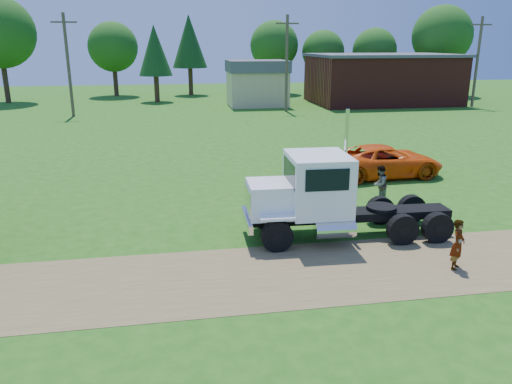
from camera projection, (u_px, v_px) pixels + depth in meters
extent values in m
plane|color=#205813|center=(355.00, 268.00, 15.05)|extent=(140.00, 140.00, 0.00)
cube|color=brown|center=(355.00, 268.00, 15.05)|extent=(120.00, 4.20, 0.01)
cube|color=black|center=(350.00, 215.00, 17.42)|extent=(7.17, 1.15, 0.29)
cylinder|color=black|center=(277.00, 236.00, 16.16)|extent=(1.06, 0.37, 1.05)
cylinder|color=black|center=(277.00, 236.00, 16.16)|extent=(0.38, 0.36, 0.37)
cylinder|color=black|center=(267.00, 215.00, 18.10)|extent=(1.06, 0.37, 1.05)
cylinder|color=black|center=(267.00, 215.00, 18.10)|extent=(0.38, 0.36, 0.37)
cylinder|color=black|center=(403.00, 229.00, 16.72)|extent=(1.06, 0.37, 1.05)
cylinder|color=black|center=(403.00, 229.00, 16.72)|extent=(0.38, 0.36, 0.37)
cylinder|color=black|center=(380.00, 210.00, 18.65)|extent=(1.06, 0.37, 1.05)
cylinder|color=black|center=(380.00, 210.00, 18.65)|extent=(0.38, 0.36, 0.37)
cylinder|color=black|center=(437.00, 228.00, 16.88)|extent=(1.06, 0.37, 1.05)
cylinder|color=black|center=(437.00, 228.00, 16.88)|extent=(0.38, 0.36, 0.37)
cylinder|color=black|center=(411.00, 209.00, 18.81)|extent=(1.06, 0.37, 1.05)
cylinder|color=black|center=(411.00, 209.00, 18.81)|extent=(0.38, 0.36, 0.37)
cube|color=white|center=(273.00, 199.00, 16.86)|extent=(1.77, 1.68, 1.14)
cube|color=silver|center=(248.00, 201.00, 16.76)|extent=(0.13, 1.43, 0.95)
cube|color=silver|center=(247.00, 220.00, 16.95)|extent=(0.22, 2.19, 0.29)
cube|color=white|center=(318.00, 183.00, 16.92)|extent=(2.08, 2.35, 2.00)
cube|color=black|center=(290.00, 172.00, 16.67)|extent=(0.11, 1.90, 0.81)
cube|color=black|center=(327.00, 180.00, 15.71)|extent=(1.43, 0.09, 0.71)
cube|color=black|center=(310.00, 163.00, 17.89)|extent=(1.43, 0.09, 0.71)
cube|color=white|center=(277.00, 218.00, 15.99)|extent=(1.16, 0.47, 0.10)
cube|color=white|center=(267.00, 199.00, 17.92)|extent=(1.16, 0.47, 0.10)
cylinder|color=silver|center=(335.00, 230.00, 16.30)|extent=(1.35, 0.62, 0.57)
cylinder|color=silver|center=(345.00, 172.00, 17.49)|extent=(0.14, 0.14, 4.38)
cylinder|color=black|center=(381.00, 207.00, 17.51)|extent=(1.08, 1.08, 0.11)
imported|color=#E9500A|center=(385.00, 161.00, 25.12)|extent=(5.89, 2.95, 1.60)
imported|color=#999999|center=(458.00, 244.00, 14.84)|extent=(0.66, 0.67, 1.55)
imported|color=#999999|center=(380.00, 184.00, 20.92)|extent=(1.00, 1.00, 1.64)
cube|color=maroon|center=(382.00, 80.00, 54.99)|extent=(15.00, 10.00, 5.00)
cube|color=#505155|center=(384.00, 55.00, 54.23)|extent=(15.40, 10.40, 0.30)
cube|color=tan|center=(257.00, 88.00, 52.92)|extent=(6.00, 5.00, 3.60)
cube|color=#505155|center=(257.00, 66.00, 52.25)|extent=(6.20, 5.40, 1.20)
cylinder|color=brown|center=(68.00, 66.00, 44.48)|extent=(0.28, 0.28, 9.00)
cube|color=brown|center=(64.00, 22.00, 43.41)|extent=(2.20, 0.14, 0.14)
cylinder|color=brown|center=(287.00, 64.00, 47.74)|extent=(0.28, 0.28, 9.00)
cube|color=brown|center=(287.00, 23.00, 46.67)|extent=(2.20, 0.14, 0.14)
cylinder|color=brown|center=(477.00, 63.00, 51.00)|extent=(0.28, 0.28, 9.00)
cube|color=brown|center=(482.00, 25.00, 49.93)|extent=(2.20, 0.14, 0.14)
cylinder|color=#331E15|center=(6.00, 84.00, 55.31)|extent=(0.56, 0.56, 4.06)
cylinder|color=#331E15|center=(116.00, 83.00, 62.57)|extent=(0.56, 0.56, 3.21)
sphere|color=#194812|center=(113.00, 47.00, 61.31)|extent=(6.05, 6.05, 6.05)
cylinder|color=#331E15|center=(191.00, 81.00, 63.46)|extent=(0.56, 0.56, 3.46)
cone|color=#103714|center=(189.00, 41.00, 62.05)|extent=(4.35, 4.35, 6.42)
cylinder|color=#331E15|center=(274.00, 81.00, 65.49)|extent=(0.56, 0.56, 3.29)
sphere|color=#194812|center=(274.00, 45.00, 64.20)|extent=(6.21, 6.21, 6.21)
cylinder|color=#331E15|center=(322.00, 82.00, 65.46)|extent=(0.56, 0.56, 2.87)
sphere|color=#194812|center=(323.00, 52.00, 64.33)|extent=(5.42, 5.42, 5.42)
cylinder|color=#331E15|center=(438.00, 79.00, 63.84)|extent=(0.56, 0.56, 3.92)
sphere|color=#194812|center=(442.00, 36.00, 62.30)|extent=(7.40, 7.40, 7.40)
cylinder|color=#331E15|center=(157.00, 89.00, 56.33)|extent=(0.56, 0.56, 2.95)
cone|color=#103714|center=(155.00, 50.00, 55.12)|extent=(3.71, 3.71, 5.48)
cylinder|color=#331E15|center=(372.00, 82.00, 64.96)|extent=(0.56, 0.56, 2.96)
sphere|color=#194812|center=(374.00, 50.00, 63.80)|extent=(5.59, 5.59, 5.59)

